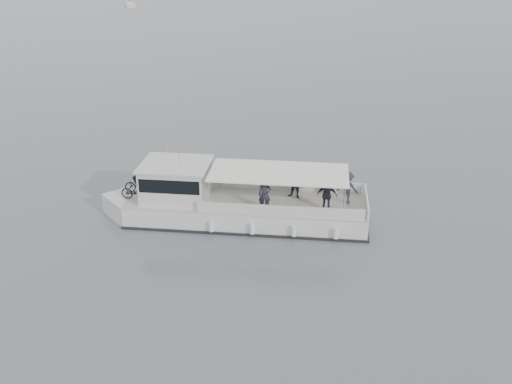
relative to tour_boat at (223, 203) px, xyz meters
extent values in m
plane|color=#51595F|center=(-0.85, -0.67, -0.97)|extent=(1400.00, 1400.00, 0.00)
cube|color=silver|center=(1.13, -0.48, -0.51)|extent=(12.63, 7.78, 1.33)
cube|color=silver|center=(-4.55, 1.90, -0.51)|extent=(3.08, 3.08, 1.33)
cube|color=beige|center=(1.13, -0.48, 0.16)|extent=(12.63, 7.78, 0.06)
cube|color=black|center=(1.13, -0.48, -0.92)|extent=(12.87, 7.97, 0.18)
cube|color=silver|center=(3.45, 0.27, 0.47)|extent=(7.62, 3.26, 0.62)
cube|color=silver|center=(2.23, -2.65, 0.47)|extent=(7.62, 3.26, 0.62)
cube|color=silver|center=(6.77, -2.83, 0.47)|extent=(1.36, 3.07, 0.62)
cube|color=silver|center=(-2.28, 0.95, 1.08)|extent=(4.10, 3.82, 1.85)
cube|color=black|center=(-3.75, 1.56, 1.24)|extent=(1.52, 2.59, 1.19)
cube|color=black|center=(-2.28, 0.95, 1.39)|extent=(3.93, 3.78, 0.72)
cube|color=silver|center=(-2.28, 0.95, 2.06)|extent=(4.37, 4.09, 0.10)
cube|color=white|center=(2.65, -1.11, 1.85)|extent=(7.63, 5.53, 0.08)
cylinder|color=silver|center=(-0.94, -1.17, 1.01)|extent=(0.08, 0.08, 1.69)
cylinder|color=silver|center=(0.17, 1.48, 1.01)|extent=(0.08, 0.08, 1.69)
cylinder|color=silver|center=(5.13, -3.70, 1.01)|extent=(0.08, 0.08, 1.69)
cylinder|color=silver|center=(6.23, -1.05, 1.01)|extent=(0.08, 0.08, 1.69)
cylinder|color=silver|center=(-2.49, 2.04, 3.39)|extent=(0.04, 0.04, 2.67)
cylinder|color=silver|center=(-2.18, 0.13, 3.19)|extent=(0.04, 0.04, 2.26)
cylinder|color=white|center=(-0.98, -1.55, -0.46)|extent=(0.32, 0.32, 0.51)
cylinder|color=white|center=(0.91, -2.34, -0.46)|extent=(0.32, 0.32, 0.51)
cylinder|color=white|center=(2.81, -3.13, -0.46)|extent=(0.32, 0.32, 0.51)
cylinder|color=white|center=(4.70, -3.92, -0.46)|extent=(0.32, 0.32, 0.51)
imported|color=black|center=(-4.01, 2.12, 0.62)|extent=(1.86, 1.24, 0.92)
imported|color=black|center=(-4.33, 1.36, 0.65)|extent=(1.67, 1.05, 0.98)
imported|color=#272934|center=(1.72, -1.72, 1.02)|extent=(0.70, 0.53, 1.72)
imported|color=#272934|center=(3.68, -0.76, 1.02)|extent=(1.06, 1.05, 1.72)
imported|color=#272934|center=(4.69, -2.63, 1.02)|extent=(1.08, 0.88, 1.72)
imported|color=#272934|center=(6.03, -2.07, 1.02)|extent=(1.28, 1.18, 1.72)
cube|color=silver|center=(2.95, 97.78, -0.67)|extent=(1.83, 5.48, 0.75)
cube|color=silver|center=(2.95, 97.78, -0.35)|extent=(1.56, 1.93, 0.45)
camera|label=1|loc=(-5.72, -26.25, 12.87)|focal=40.00mm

